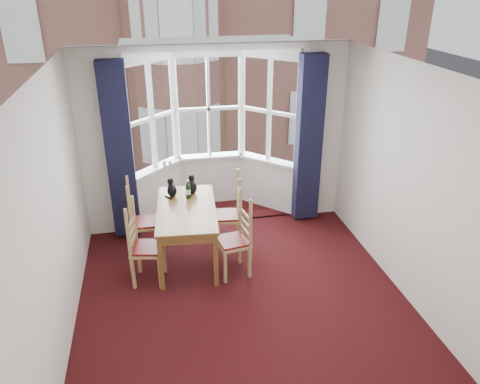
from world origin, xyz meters
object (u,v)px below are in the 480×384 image
object	(u,v)px
dining_table	(186,214)
candle_tall	(164,164)
cat_right	(192,186)
chair_left_far	(138,224)
chair_left_near	(141,249)
cat_left	(172,190)
chair_right_far	(233,216)
candle_short	(170,163)
wine_bottle	(188,190)
chair_right_near	(239,241)

from	to	relation	value
dining_table	candle_tall	bearing A→B (deg)	98.79
cat_right	chair_left_far	bearing A→B (deg)	-167.31
chair_left_near	candle_tall	bearing A→B (deg)	76.69
cat_left	candle_tall	distance (m)	0.97
chair_right_far	cat_right	xyz separation A→B (m)	(-0.55, 0.21, 0.43)
cat_left	candle_short	size ratio (longest dim) A/B	2.86
chair_left_far	candle_tall	xyz separation A→B (m)	(0.45, 1.10, 0.45)
candle_tall	candle_short	bearing A→B (deg)	18.37
candle_tall	cat_right	bearing A→B (deg)	-69.32
wine_bottle	chair_right_near	bearing A→B (deg)	-52.03
chair_left_far	candle_tall	world-z (taller)	candle_tall
candle_short	chair_right_near	bearing A→B (deg)	-67.67
dining_table	chair_left_far	xyz separation A→B (m)	(-0.67, 0.29, -0.23)
candle_short	chair_right_far	bearing A→B (deg)	-55.05
chair_left_near	chair_left_far	world-z (taller)	same
wine_bottle	cat_right	bearing A→B (deg)	66.87
chair_left_near	cat_left	bearing A→B (deg)	59.61
wine_bottle	candle_short	size ratio (longest dim) A/B	2.93
chair_left_near	chair_left_far	distance (m)	0.69
chair_right_near	chair_right_far	size ratio (longest dim) A/B	1.00
chair_left_far	cat_right	distance (m)	0.93
chair_left_far	chair_right_near	bearing A→B (deg)	-29.25
candle_short	chair_left_far	bearing A→B (deg)	-115.78
chair_right_near	candle_short	xyz separation A→B (m)	(-0.76, 1.86, 0.44)
chair_left_far	candle_tall	bearing A→B (deg)	67.52
chair_left_far	candle_short	xyz separation A→B (m)	(0.54, 1.13, 0.44)
chair_left_near	chair_right_far	world-z (taller)	same
chair_left_far	wine_bottle	world-z (taller)	wine_bottle
chair_right_near	cat_right	distance (m)	1.13
chair_left_far	chair_right_far	distance (m)	1.35
chair_right_far	candle_tall	size ratio (longest dim) A/B	8.94
chair_left_far	wine_bottle	bearing A→B (deg)	0.87
dining_table	candle_short	world-z (taller)	candle_short
chair_right_far	wine_bottle	xyz separation A→B (m)	(-0.63, 0.04, 0.45)
dining_table	chair_left_near	bearing A→B (deg)	-147.91
cat_left	candle_short	bearing A→B (deg)	87.89
candle_tall	cat_left	bearing A→B (deg)	-86.85
candle_short	cat_right	bearing A→B (deg)	-74.88
wine_bottle	candle_short	world-z (taller)	wine_bottle
dining_table	chair_right_near	size ratio (longest dim) A/B	1.65
chair_right_near	chair_right_far	distance (m)	0.70
dining_table	chair_right_near	xyz separation A→B (m)	(0.64, -0.45, -0.23)
chair_left_far	wine_bottle	distance (m)	0.86
chair_left_near	chair_right_near	size ratio (longest dim) A/B	1.00
chair_left_near	candle_tall	xyz separation A→B (m)	(0.42, 1.78, 0.45)
cat_right	candle_tall	xyz separation A→B (m)	(-0.35, 0.92, 0.02)
chair_left_far	candle_short	distance (m)	1.33
chair_left_far	cat_right	bearing A→B (deg)	12.69
chair_right_far	cat_left	distance (m)	0.96
chair_left_far	candle_tall	distance (m)	1.27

